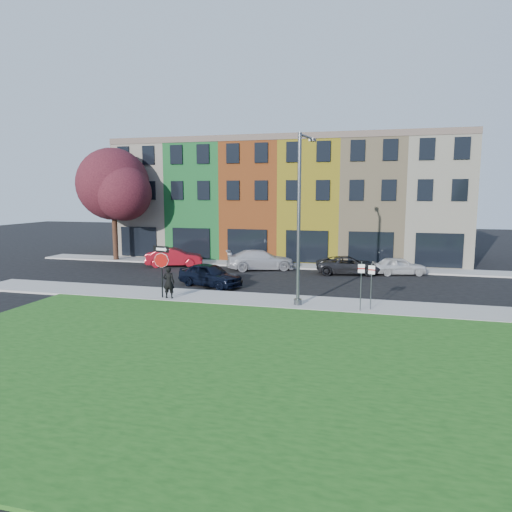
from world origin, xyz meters
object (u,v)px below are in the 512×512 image
(man, at_px, (169,282))
(street_lamp, at_px, (300,220))
(stop_sign, at_px, (161,261))
(sedan_near, at_px, (210,275))

(man, xyz_separation_m, street_lamp, (7.04, 0.50, 3.46))
(stop_sign, xyz_separation_m, man, (0.42, -0.03, -1.16))
(man, height_order, sedan_near, man)
(street_lamp, bearing_deg, man, -166.65)
(stop_sign, relative_size, sedan_near, 0.62)
(man, height_order, street_lamp, street_lamp)
(stop_sign, height_order, street_lamp, street_lamp)
(sedan_near, bearing_deg, stop_sign, -177.15)
(stop_sign, height_order, sedan_near, stop_sign)
(sedan_near, bearing_deg, street_lamp, -99.31)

